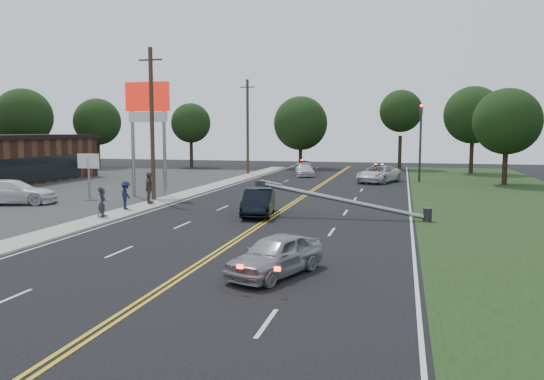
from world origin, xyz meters
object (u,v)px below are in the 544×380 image
(emergency_a, at_px, (379,174))
(bystander_d, at_px, (149,188))
(utility_pole_mid, at_px, (152,124))
(bystander_a, at_px, (102,202))
(pylon_sign, at_px, (148,111))
(utility_pole_far, at_px, (248,127))
(bystander_c, at_px, (126,195))
(parked_car, at_px, (13,192))
(bystander_b, at_px, (104,202))
(emergency_b, at_px, (304,170))
(traffic_signal, at_px, (421,136))
(small_sign, at_px, (89,165))
(waiting_sedan, at_px, (276,255))
(fallen_streetlight, at_px, (351,201))
(crashed_sedan, at_px, (258,202))

(emergency_a, height_order, bystander_d, bystander_d)
(utility_pole_mid, distance_m, bystander_a, 8.47)
(pylon_sign, xyz_separation_m, utility_pole_far, (1.30, 20.00, -0.91))
(utility_pole_mid, bearing_deg, bystander_c, -83.87)
(parked_car, xyz_separation_m, bystander_b, (8.72, -3.70, 0.13))
(emergency_b, bearing_deg, utility_pole_far, 164.89)
(emergency_a, bearing_deg, pylon_sign, -115.38)
(traffic_signal, distance_m, emergency_b, 12.51)
(pylon_sign, bearing_deg, bystander_d, -63.66)
(small_sign, bearing_deg, waiting_sedan, -42.97)
(traffic_signal, bearing_deg, small_sign, -141.10)
(pylon_sign, bearing_deg, emergency_b, 69.44)
(utility_pole_mid, relative_size, emergency_b, 2.27)
(bystander_a, bearing_deg, fallen_streetlight, -96.52)
(fallen_streetlight, relative_size, parked_car, 1.75)
(utility_pole_far, bearing_deg, crashed_sedan, -72.30)
(utility_pole_mid, height_order, utility_pole_far, same)
(waiting_sedan, bearing_deg, bystander_b, 165.02)
(small_sign, distance_m, traffic_signal, 28.72)
(pylon_sign, distance_m, crashed_sedan, 12.58)
(utility_pole_far, distance_m, emergency_a, 15.49)
(bystander_d, bearing_deg, waiting_sedan, -153.92)
(small_sign, xyz_separation_m, traffic_signal, (22.30, 18.00, 1.87))
(small_sign, xyz_separation_m, utility_pole_mid, (4.80, 0.00, 2.75))
(crashed_sedan, height_order, bystander_a, bystander_a)
(traffic_signal, bearing_deg, crashed_sedan, -112.48)
(pylon_sign, distance_m, bystander_c, 8.41)
(small_sign, relative_size, utility_pole_mid, 0.31)
(pylon_sign, distance_m, bystander_b, 10.70)
(bystander_c, bearing_deg, bystander_b, 172.75)
(traffic_signal, bearing_deg, fallen_streetlight, -100.59)
(parked_car, distance_m, emergency_b, 29.04)
(waiting_sedan, xyz_separation_m, parked_car, (-20.13, 12.26, 0.11))
(traffic_signal, xyz_separation_m, crashed_sedan, (-9.16, -22.13, -3.48))
(bystander_b, bearing_deg, utility_pole_mid, 28.49)
(utility_pole_mid, xyz_separation_m, emergency_b, (6.15, 21.85, -4.44))
(small_sign, bearing_deg, emergency_a, 41.79)
(fallen_streetlight, bearing_deg, bystander_c, -177.86)
(small_sign, height_order, fallen_streetlight, small_sign)
(pylon_sign, height_order, bystander_b, pylon_sign)
(fallen_streetlight, height_order, emergency_a, fallen_streetlight)
(parked_car, bearing_deg, emergency_b, -47.92)
(bystander_b, distance_m, bystander_c, 2.72)
(fallen_streetlight, bearing_deg, bystander_d, 170.69)
(bystander_b, bearing_deg, fallen_streetlight, -52.87)
(parked_car, xyz_separation_m, emergency_a, (21.93, 20.21, -0.01))
(small_sign, xyz_separation_m, fallen_streetlight, (18.19, -4.00, -1.41))
(emergency_a, height_order, bystander_c, bystander_c)
(fallen_streetlight, bearing_deg, waiting_sedan, -96.23)
(bystander_b, xyz_separation_m, bystander_d, (-0.06, 5.29, 0.20))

